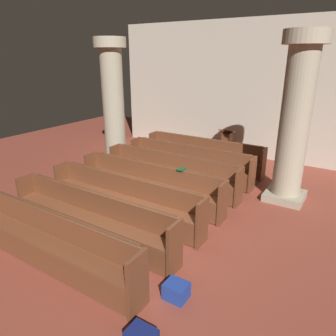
# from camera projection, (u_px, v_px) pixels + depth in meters

# --- Properties ---
(ground_plane) EXTENTS (19.20, 19.20, 0.00)m
(ground_plane) POSITION_uv_depth(u_px,v_px,m) (142.00, 229.00, 6.38)
(ground_plane) COLOR brown
(back_wall) EXTENTS (10.00, 0.16, 4.50)m
(back_wall) POSITION_uv_depth(u_px,v_px,m) (249.00, 91.00, 10.45)
(back_wall) COLOR beige
(back_wall) RESTS_ON ground
(pew_row_0) EXTENTS (3.83, 0.47, 0.92)m
(pew_row_0) POSITION_uv_depth(u_px,v_px,m) (203.00, 153.00, 9.74)
(pew_row_0) COLOR brown
(pew_row_0) RESTS_ON ground
(pew_row_1) EXTENTS (3.83, 0.46, 0.92)m
(pew_row_1) POSITION_uv_depth(u_px,v_px,m) (188.00, 161.00, 8.97)
(pew_row_1) COLOR brown
(pew_row_1) RESTS_ON ground
(pew_row_2) EXTENTS (3.83, 0.46, 0.92)m
(pew_row_2) POSITION_uv_depth(u_px,v_px,m) (171.00, 171.00, 8.20)
(pew_row_2) COLOR brown
(pew_row_2) RESTS_ON ground
(pew_row_3) EXTENTS (3.83, 0.47, 0.92)m
(pew_row_3) POSITION_uv_depth(u_px,v_px,m) (149.00, 183.00, 7.43)
(pew_row_3) COLOR brown
(pew_row_3) RESTS_ON ground
(pew_row_4) EXTENTS (3.83, 0.46, 0.92)m
(pew_row_4) POSITION_uv_depth(u_px,v_px,m) (123.00, 197.00, 6.66)
(pew_row_4) COLOR brown
(pew_row_4) RESTS_ON ground
(pew_row_5) EXTENTS (3.83, 0.46, 0.92)m
(pew_row_5) POSITION_uv_depth(u_px,v_px,m) (90.00, 216.00, 5.90)
(pew_row_5) COLOR brown
(pew_row_5) RESTS_ON ground
(pew_row_6) EXTENTS (3.83, 0.47, 0.92)m
(pew_row_6) POSITION_uv_depth(u_px,v_px,m) (47.00, 239.00, 5.13)
(pew_row_6) COLOR brown
(pew_row_6) RESTS_ON ground
(pillar_aisle_side) EXTENTS (0.97, 0.97, 3.88)m
(pillar_aisle_side) POSITION_uv_depth(u_px,v_px,m) (295.00, 118.00, 7.05)
(pillar_aisle_side) COLOR #9F967E
(pillar_aisle_side) RESTS_ON ground
(pillar_far_side) EXTENTS (0.97, 0.97, 3.88)m
(pillar_far_side) POSITION_uv_depth(u_px,v_px,m) (113.00, 101.00, 9.76)
(pillar_far_side) COLOR #9F967E
(pillar_far_side) RESTS_ON ground
(lectern) EXTENTS (0.48, 0.45, 1.08)m
(lectern) POSITION_uv_depth(u_px,v_px,m) (226.00, 147.00, 10.46)
(lectern) COLOR brown
(lectern) RESTS_ON ground
(hymn_book) EXTENTS (0.15, 0.20, 0.03)m
(hymn_book) POSITION_uv_depth(u_px,v_px,m) (182.00, 169.00, 7.05)
(hymn_book) COLOR #194723
(hymn_book) RESTS_ON pew_row_3
(kneeler_box_blue) EXTENTS (0.33, 0.29, 0.25)m
(kneeler_box_blue) POSITION_uv_depth(u_px,v_px,m) (176.00, 291.00, 4.53)
(kneeler_box_blue) COLOR navy
(kneeler_box_blue) RESTS_ON ground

